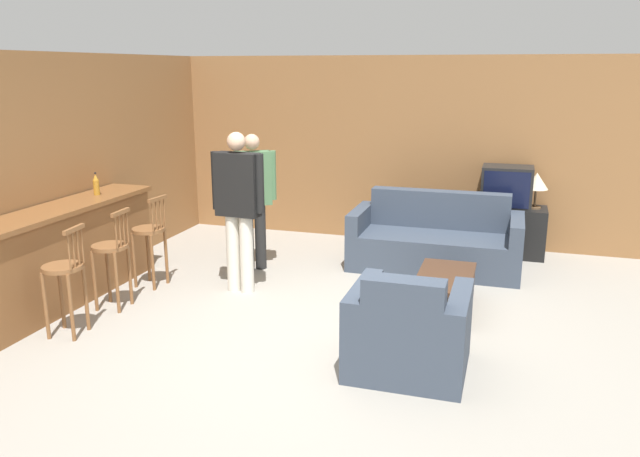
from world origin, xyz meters
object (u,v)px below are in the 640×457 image
(couch_far, at_px, (435,243))
(person_by_counter, at_px, (238,204))
(armchair_near, at_px, (408,334))
(bar_chair_mid, at_px, (112,255))
(coffee_table, at_px, (445,280))
(tv_unit, at_px, (503,231))
(bottle, at_px, (96,185))
(person_by_window, at_px, (253,194))
(table_lamp, at_px, (537,182))
(bar_chair_near, at_px, (65,277))
(tv, at_px, (507,187))
(bar_chair_far, at_px, (150,238))

(couch_far, xyz_separation_m, person_by_counter, (-1.97, -1.50, 0.68))
(person_by_counter, bearing_deg, armchair_near, -32.47)
(bar_chair_mid, height_order, coffee_table, bar_chair_mid)
(tv_unit, distance_m, bottle, 5.16)
(coffee_table, distance_m, person_by_counter, 2.34)
(coffee_table, relative_size, person_by_window, 0.64)
(couch_far, xyz_separation_m, table_lamp, (1.16, 0.85, 0.68))
(bottle, xyz_separation_m, person_by_window, (1.48, 0.99, -0.21))
(bottle, bearing_deg, bar_chair_near, -66.19)
(armchair_near, bearing_deg, tv_unit, 79.78)
(bar_chair_mid, height_order, tv, tv)
(couch_far, relative_size, tv_unit, 1.94)
(tv, bearing_deg, table_lamp, 0.49)
(bottle, relative_size, person_by_counter, 0.14)
(bar_chair_far, distance_m, bottle, 0.84)
(tv_unit, bearing_deg, bar_chair_far, -146.92)
(armchair_near, height_order, person_by_window, person_by_window)
(bar_chair_far, xyz_separation_m, coffee_table, (3.29, 0.24, -0.24))
(bar_chair_near, height_order, table_lamp, table_lamp)
(armchair_near, xyz_separation_m, person_by_counter, (-2.10, 1.34, 0.68))
(tv, bearing_deg, bottle, -149.93)
(coffee_table, xyz_separation_m, tv, (0.53, 2.24, 0.60))
(person_by_window, bearing_deg, armchair_near, -43.17)
(tv_unit, bearing_deg, person_by_window, -151.90)
(bar_chair_far, bearing_deg, person_by_window, 46.14)
(bottle, bearing_deg, table_lamp, 28.17)
(bar_chair_mid, distance_m, coffee_table, 3.43)
(coffee_table, bearing_deg, tv_unit, 76.79)
(bar_chair_mid, bearing_deg, tv_unit, 39.98)
(bar_chair_near, bearing_deg, table_lamp, 43.11)
(couch_far, distance_m, person_by_window, 2.34)
(bottle, height_order, table_lamp, bottle)
(tv, distance_m, person_by_counter, 3.63)
(bottle, bearing_deg, person_by_counter, 7.11)
(bar_chair_near, height_order, person_by_counter, person_by_counter)
(tv_unit, bearing_deg, bottle, -149.90)
(armchair_near, xyz_separation_m, bottle, (-3.74, 1.13, 0.83))
(bar_chair_near, height_order, coffee_table, bar_chair_near)
(bar_chair_near, distance_m, bar_chair_far, 1.43)
(bar_chair_mid, distance_m, bottle, 1.06)
(armchair_near, distance_m, person_by_counter, 2.58)
(couch_far, bearing_deg, coffee_table, -79.04)
(tv, bearing_deg, person_by_counter, -139.66)
(bar_chair_near, distance_m, coffee_table, 3.70)
(bar_chair_near, height_order, tv_unit, bar_chair_near)
(couch_far, height_order, armchair_near, couch_far)
(bottle, bearing_deg, couch_far, 25.31)
(coffee_table, height_order, tv_unit, tv_unit)
(bottle, bearing_deg, bar_chair_far, 7.02)
(bar_chair_near, relative_size, tv, 1.63)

